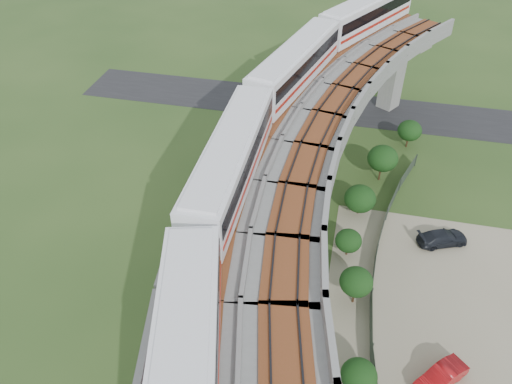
{
  "coord_description": "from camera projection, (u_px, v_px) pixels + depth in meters",
  "views": [
    {
      "loc": [
        5.27,
        -26.36,
        31.14
      ],
      "look_at": [
        -1.2,
        2.19,
        7.5
      ],
      "focal_mm": 35.0,
      "sensor_mm": 36.0,
      "label": 1
    }
  ],
  "objects": [
    {
      "name": "fence",
      "position": [
        388.0,
        297.0,
        38.32
      ],
      "size": [
        3.87,
        38.73,
        1.5
      ],
      "color": "#2D382D",
      "rests_on": "ground"
    },
    {
      "name": "tree_4",
      "position": [
        356.0,
        282.0,
        37.45
      ],
      "size": [
        2.55,
        2.55,
        3.44
      ],
      "color": "#382314",
      "rests_on": "ground"
    },
    {
      "name": "metro_train",
      "position": [
        291.0,
        114.0,
        37.16
      ],
      "size": [
        13.49,
        61.01,
        3.64
      ],
      "color": "white",
      "rests_on": "ground"
    },
    {
      "name": "tree_3",
      "position": [
        348.0,
        241.0,
        41.88
      ],
      "size": [
        2.25,
        2.25,
        2.6
      ],
      "color": "#382314",
      "rests_on": "ground"
    },
    {
      "name": "tree_0",
      "position": [
        410.0,
        131.0,
        54.56
      ],
      "size": [
        2.62,
        2.62,
        3.22
      ],
      "color": "#382314",
      "rests_on": "ground"
    },
    {
      "name": "viaduct",
      "position": [
        321.0,
        204.0,
        34.12
      ],
      "size": [
        19.58,
        73.98,
        11.4
      ],
      "color": "#99968E",
      "rests_on": "ground"
    },
    {
      "name": "dirt_lot",
      "position": [
        445.0,
        335.0,
        36.54
      ],
      "size": [
        18.0,
        26.0,
        0.04
      ],
      "primitive_type": "cube",
      "color": "gray",
      "rests_on": "ground"
    },
    {
      "name": "tree_2",
      "position": [
        360.0,
        199.0,
        45.95
      ],
      "size": [
        2.93,
        2.93,
        3.04
      ],
      "color": "#382314",
      "rests_on": "ground"
    },
    {
      "name": "car_dark",
      "position": [
        443.0,
        238.0,
        43.53
      ],
      "size": [
        4.77,
        3.39,
        1.28
      ],
      "primitive_type": "imported",
      "rotation": [
        0.0,
        0.0,
        1.98
      ],
      "color": "black",
      "rests_on": "dirt_lot"
    },
    {
      "name": "car_red",
      "position": [
        441.0,
        377.0,
        33.17
      ],
      "size": [
        3.86,
        3.91,
        1.34
      ],
      "primitive_type": "imported",
      "rotation": [
        0.0,
        0.0,
        -0.77
      ],
      "color": "#A60F13",
      "rests_on": "dirt_lot"
    },
    {
      "name": "tree_1",
      "position": [
        383.0,
        158.0,
        49.48
      ],
      "size": [
        3.04,
        3.04,
        3.95
      ],
      "color": "#382314",
      "rests_on": "ground"
    },
    {
      "name": "ground",
      "position": [
        264.0,
        282.0,
        40.47
      ],
      "size": [
        160.0,
        160.0,
        0.0
      ],
      "primitive_type": "plane",
      "color": "#2A461C",
      "rests_on": "ground"
    },
    {
      "name": "tree_5",
      "position": [
        359.0,
        376.0,
        32.14
      ],
      "size": [
        2.4,
        2.4,
        2.75
      ],
      "color": "#382314",
      "rests_on": "ground"
    },
    {
      "name": "asphalt_road",
      "position": [
        314.0,
        105.0,
        63.23
      ],
      "size": [
        60.0,
        8.0,
        0.03
      ],
      "primitive_type": "cube",
      "color": "#232326",
      "rests_on": "ground"
    }
  ]
}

